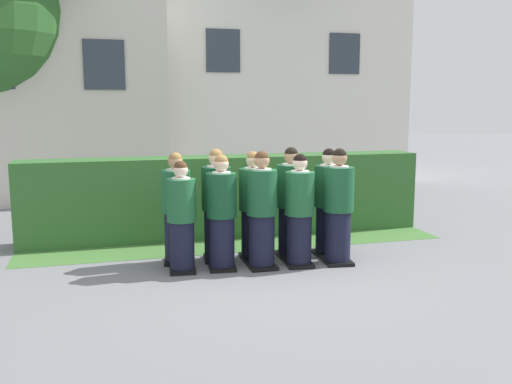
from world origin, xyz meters
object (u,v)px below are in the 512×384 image
Objects in this scene: student_front_row_4 at (338,209)px; student_front_row_3 at (299,213)px; student_rear_row_3 at (291,205)px; student_front_row_2 at (262,213)px; student_front_row_1 at (222,215)px; student_rear_row_4 at (328,205)px; student_rear_row_1 at (216,208)px; student_front_row_0 at (182,220)px; student_rear_row_2 at (253,208)px; student_rear_row_0 at (176,211)px.

student_front_row_3 is at bearing 176.44° from student_front_row_4.
student_front_row_2 is at bearing -142.84° from student_rear_row_3.
student_front_row_2 reaches higher than student_front_row_1.
student_rear_row_4 is at bearing 18.29° from student_front_row_2.
student_front_row_3 is at bearing -4.44° from student_front_row_2.
student_front_row_3 is 1.24m from student_rear_row_1.
student_front_row_0 is at bearing -173.23° from student_rear_row_4.
student_rear_row_4 is (1.70, -0.18, -0.01)m from student_rear_row_1.
student_front_row_3 is 0.97× the size of student_rear_row_1.
student_rear_row_1 reaches higher than student_front_row_0.
student_rear_row_3 is at bearing -3.93° from student_rear_row_2.
student_rear_row_2 is (0.01, 0.48, -0.02)m from student_front_row_2.
student_front_row_3 is 0.98× the size of student_rear_row_4.
student_front_row_3 is 0.96× the size of student_front_row_4.
student_front_row_4 is 1.04× the size of student_rear_row_2.
student_front_row_2 is at bearing -90.94° from student_rear_row_2.
student_rear_row_0 is at bearing 177.93° from student_rear_row_1.
student_front_row_0 is at bearing -89.01° from student_rear_row_0.
student_front_row_0 is 0.95× the size of student_rear_row_0.
student_rear_row_3 reaches higher than student_front_row_0.
student_rear_row_1 reaches higher than student_rear_row_4.
student_front_row_2 is 1.03× the size of student_rear_row_2.
student_rear_row_1 is (0.02, 0.47, 0.02)m from student_front_row_1.
student_front_row_0 is 1.18m from student_rear_row_2.
student_front_row_3 is at bearing -5.38° from student_front_row_0.
student_rear_row_2 is at bearing 175.24° from student_rear_row_4.
student_front_row_2 is 1.03× the size of student_front_row_3.
student_front_row_2 is at bearing -46.37° from student_rear_row_1.
student_front_row_2 reaches higher than student_front_row_3.
student_rear_row_2 is (1.13, -0.10, -0.00)m from student_rear_row_0.
student_rear_row_3 is at bearing 10.92° from student_front_row_0.
student_front_row_1 is 0.69m from student_rear_row_2.
student_front_row_0 is 0.93× the size of student_front_row_2.
student_front_row_2 is 1.13m from student_front_row_4.
student_rear_row_1 is at bearing 133.63° from student_front_row_2.
student_front_row_3 is at bearing -145.31° from student_rear_row_4.
student_rear_row_0 is (-0.57, 0.49, 0.00)m from student_front_row_1.
student_rear_row_4 is (2.28, 0.27, 0.05)m from student_front_row_0.
student_front_row_2 is at bearing -5.84° from student_front_row_0.
student_front_row_1 and student_rear_row_2 have the same top height.
student_front_row_3 is at bearing -6.98° from student_front_row_1.
student_front_row_2 is at bearing 176.01° from student_front_row_4.
student_rear_row_4 is at bearing -4.76° from student_rear_row_2.
student_front_row_2 is 1.23m from student_rear_row_4.
student_rear_row_3 is (-0.55, 0.52, -0.00)m from student_front_row_4.
student_rear_row_1 is (-0.53, 0.56, -0.00)m from student_front_row_2.
student_rear_row_0 is 0.59m from student_rear_row_1.
student_rear_row_1 is (-1.08, 0.60, 0.02)m from student_front_row_3.
student_rear_row_3 is at bearing 85.77° from student_front_row_3.
student_rear_row_3 reaches higher than student_front_row_2.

